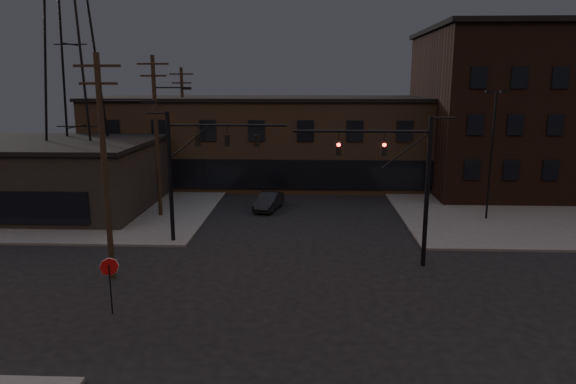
{
  "coord_description": "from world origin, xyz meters",
  "views": [
    {
      "loc": [
        0.31,
        -21.94,
        9.65
      ],
      "look_at": [
        -0.87,
        6.76,
        3.5
      ],
      "focal_mm": 32.0,
      "sensor_mm": 36.0,
      "label": 1
    }
  ],
  "objects_px": {
    "parked_car_lot_a": "(490,187)",
    "stop_sign": "(109,273)",
    "traffic_signal_far": "(191,162)",
    "traffic_signal_near": "(406,175)",
    "parked_car_lot_b": "(526,185)",
    "car_crossing": "(269,201)"
  },
  "relations": [
    {
      "from": "traffic_signal_near",
      "to": "parked_car_lot_b",
      "type": "bearing_deg",
      "value": 52.82
    },
    {
      "from": "traffic_signal_far",
      "to": "stop_sign",
      "type": "bearing_deg",
      "value": -97.32
    },
    {
      "from": "parked_car_lot_a",
      "to": "stop_sign",
      "type": "bearing_deg",
      "value": 111.71
    },
    {
      "from": "traffic_signal_far",
      "to": "car_crossing",
      "type": "xyz_separation_m",
      "value": [
        3.97,
        8.52,
        -4.35
      ]
    },
    {
      "from": "traffic_signal_far",
      "to": "parked_car_lot_b",
      "type": "distance_m",
      "value": 30.52
    },
    {
      "from": "traffic_signal_far",
      "to": "car_crossing",
      "type": "height_order",
      "value": "traffic_signal_far"
    },
    {
      "from": "parked_car_lot_b",
      "to": "parked_car_lot_a",
      "type": "bearing_deg",
      "value": 99.52
    },
    {
      "from": "traffic_signal_near",
      "to": "parked_car_lot_b",
      "type": "xyz_separation_m",
      "value": [
        14.11,
        18.61,
        -4.14
      ]
    },
    {
      "from": "parked_car_lot_a",
      "to": "parked_car_lot_b",
      "type": "xyz_separation_m",
      "value": [
        3.88,
        2.08,
        -0.2
      ]
    },
    {
      "from": "traffic_signal_far",
      "to": "stop_sign",
      "type": "relative_size",
      "value": 3.23
    },
    {
      "from": "traffic_signal_far",
      "to": "parked_car_lot_b",
      "type": "height_order",
      "value": "traffic_signal_far"
    },
    {
      "from": "traffic_signal_far",
      "to": "traffic_signal_near",
      "type": "bearing_deg",
      "value": -16.17
    },
    {
      "from": "traffic_signal_far",
      "to": "parked_car_lot_a",
      "type": "bearing_deg",
      "value": 30.28
    },
    {
      "from": "stop_sign",
      "to": "parked_car_lot_a",
      "type": "height_order",
      "value": "stop_sign"
    },
    {
      "from": "parked_car_lot_b",
      "to": "car_crossing",
      "type": "distance_m",
      "value": 23.17
    },
    {
      "from": "traffic_signal_far",
      "to": "stop_sign",
      "type": "xyz_separation_m",
      "value": [
        -1.28,
        -9.99,
        -3.17
      ]
    },
    {
      "from": "traffic_signal_near",
      "to": "traffic_signal_far",
      "type": "relative_size",
      "value": 1.0
    },
    {
      "from": "parked_car_lot_a",
      "to": "traffic_signal_near",
      "type": "bearing_deg",
      "value": 125.65
    },
    {
      "from": "traffic_signal_far",
      "to": "parked_car_lot_a",
      "type": "xyz_separation_m",
      "value": [
        22.31,
        13.03,
        -4.02
      ]
    },
    {
      "from": "stop_sign",
      "to": "parked_car_lot_a",
      "type": "distance_m",
      "value": 32.97
    },
    {
      "from": "parked_car_lot_b",
      "to": "stop_sign",
      "type": "bearing_deg",
      "value": 113.73
    },
    {
      "from": "car_crossing",
      "to": "traffic_signal_far",
      "type": "bearing_deg",
      "value": -102.29
    }
  ]
}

